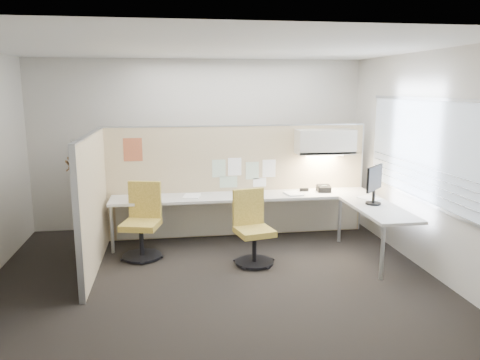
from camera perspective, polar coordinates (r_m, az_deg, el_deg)
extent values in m
cube|color=black|center=(6.08, -3.29, -11.50)|extent=(5.50, 4.50, 0.01)
cube|color=white|center=(5.63, -3.62, 15.92)|extent=(5.50, 4.50, 0.01)
cube|color=beige|center=(7.91, -4.95, 4.35)|extent=(5.50, 0.02, 2.80)
cube|color=beige|center=(3.50, -0.06, -4.39)|extent=(5.50, 0.02, 2.80)
cube|color=beige|center=(6.53, 21.35, 2.16)|extent=(0.02, 4.50, 2.80)
cube|color=#939FAA|center=(6.50, 21.25, 3.46)|extent=(0.01, 2.80, 1.30)
cube|color=tan|center=(7.41, -0.30, -0.19)|extent=(4.10, 0.06, 1.75)
cube|color=tan|center=(6.34, -17.46, -2.68)|extent=(0.06, 2.20, 1.75)
cube|color=beige|center=(7.13, 0.48, -2.00)|extent=(4.00, 0.60, 0.04)
cube|color=beige|center=(6.66, 16.56, -3.43)|extent=(0.60, 1.47, 0.04)
cube|color=beige|center=(7.48, 0.15, -4.25)|extent=(3.90, 0.02, 0.64)
cylinder|color=#A5A8AA|center=(6.95, -15.34, -5.88)|extent=(0.05, 0.05, 0.69)
cylinder|color=#A5A8AA|center=(6.07, 16.96, -8.48)|extent=(0.05, 0.05, 0.69)
cylinder|color=#A5A8AA|center=(7.36, 12.05, -4.77)|extent=(0.05, 0.05, 0.69)
cube|color=beige|center=(7.43, 10.33, 4.61)|extent=(0.90, 0.36, 0.38)
cube|color=#FFEABF|center=(7.45, 10.28, 3.01)|extent=(0.60, 0.06, 0.02)
cube|color=#8CBF8C|center=(7.30, -2.59, 1.42)|extent=(0.21, 0.00, 0.28)
cube|color=white|center=(7.33, -0.65, 1.63)|extent=(0.21, 0.00, 0.28)
cube|color=#8CBF8C|center=(7.38, 1.50, 1.14)|extent=(0.21, 0.00, 0.28)
cube|color=white|center=(7.43, 3.56, 1.42)|extent=(0.21, 0.00, 0.28)
cube|color=#8CBF8C|center=(7.36, -1.42, -0.24)|extent=(0.28, 0.00, 0.18)
cube|color=white|center=(7.44, 2.41, -0.27)|extent=(0.21, 0.00, 0.14)
cube|color=#FF5B20|center=(7.23, -12.93, 3.62)|extent=(0.28, 0.00, 0.35)
cylinder|color=black|center=(6.75, -11.85, -9.04)|extent=(0.55, 0.55, 0.03)
cylinder|color=black|center=(6.68, -11.92, -7.35)|extent=(0.06, 0.06, 0.42)
cube|color=#E4C455|center=(6.61, -12.00, -5.37)|extent=(0.59, 0.59, 0.08)
cube|color=#E4C455|center=(6.74, -11.52, -2.34)|extent=(0.46, 0.18, 0.52)
cylinder|color=black|center=(6.40, 1.75, -9.96)|extent=(0.52, 0.52, 0.03)
cylinder|color=black|center=(6.33, 1.77, -8.28)|extent=(0.06, 0.06, 0.40)
cube|color=#E4C455|center=(6.26, 1.78, -6.31)|extent=(0.55, 0.55, 0.08)
cube|color=#E4C455|center=(6.37, 1.02, -3.28)|extent=(0.44, 0.15, 0.50)
cylinder|color=black|center=(6.82, 15.92, -2.75)|extent=(0.21, 0.21, 0.02)
cylinder|color=black|center=(6.80, 15.96, -2.00)|extent=(0.04, 0.04, 0.19)
cube|color=black|center=(6.74, 16.09, 0.22)|extent=(0.38, 0.39, 0.34)
cube|color=black|center=(6.74, 16.09, 0.22)|extent=(0.33, 0.34, 0.30)
cube|color=black|center=(7.45, 10.18, -1.05)|extent=(0.22, 0.21, 0.12)
cylinder|color=black|center=(7.43, 9.49, -0.78)|extent=(0.05, 0.17, 0.04)
cube|color=black|center=(7.45, 7.81, -1.18)|extent=(0.14, 0.05, 0.05)
cube|color=black|center=(7.52, 9.66, -1.07)|extent=(0.11, 0.08, 0.06)
cube|color=silver|center=(5.46, -19.17, 4.64)|extent=(0.14, 0.02, 0.02)
cylinder|color=silver|center=(5.49, -19.83, 3.73)|extent=(0.02, 0.02, 0.14)
cube|color=#AD7F4C|center=(5.50, -19.74, 2.39)|extent=(0.02, 0.44, 0.12)
cube|color=#AD7F4C|center=(5.54, -19.96, 2.01)|extent=(0.02, 0.44, 0.12)
cube|color=#A5A5B0|center=(5.58, -19.51, -4.13)|extent=(0.01, 0.07, 1.10)
cube|color=white|center=(6.98, -11.64, -2.24)|extent=(0.25, 0.32, 0.03)
cube|color=white|center=(7.04, -5.89, -1.98)|extent=(0.29, 0.34, 0.02)
cube|color=white|center=(7.18, 1.66, -1.70)|extent=(0.25, 0.32, 0.01)
cube|color=white|center=(7.20, 6.52, -1.68)|extent=(0.28, 0.34, 0.03)
cube|color=white|center=(7.10, 15.49, -2.20)|extent=(0.32, 0.36, 0.02)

